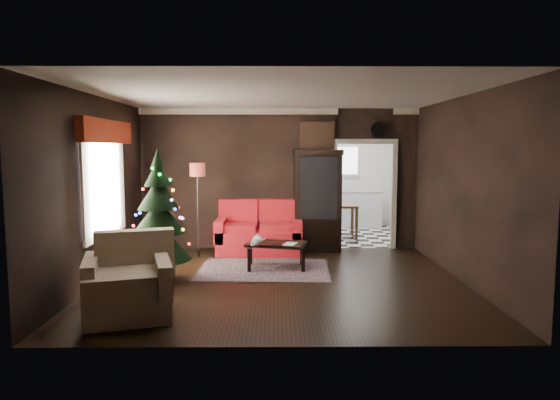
{
  "coord_description": "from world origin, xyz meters",
  "views": [
    {
      "loc": [
        -0.07,
        -7.33,
        2.01
      ],
      "look_at": [
        0.0,
        0.9,
        1.15
      ],
      "focal_mm": 31.58,
      "sensor_mm": 36.0,
      "label": 1
    }
  ],
  "objects_px": {
    "loveseat": "(259,227)",
    "coffee_table": "(276,255)",
    "kitchen_table": "(341,221)",
    "wall_clock": "(378,130)",
    "curio_cabinet": "(318,203)",
    "teapot": "(257,240)",
    "floor_lamp": "(198,213)",
    "christmas_tree": "(159,213)",
    "armchair": "(127,279)"
  },
  "relations": [
    {
      "from": "kitchen_table",
      "to": "armchair",
      "type": "bearing_deg",
      "value": -121.79
    },
    {
      "from": "armchair",
      "to": "teapot",
      "type": "bearing_deg",
      "value": 38.39
    },
    {
      "from": "curio_cabinet",
      "to": "kitchen_table",
      "type": "bearing_deg",
      "value": 65.56
    },
    {
      "from": "loveseat",
      "to": "christmas_tree",
      "type": "relative_size",
      "value": 0.94
    },
    {
      "from": "floor_lamp",
      "to": "christmas_tree",
      "type": "relative_size",
      "value": 1.02
    },
    {
      "from": "curio_cabinet",
      "to": "christmas_tree",
      "type": "xyz_separation_m",
      "value": [
        -2.57,
        -2.29,
        0.1
      ]
    },
    {
      "from": "christmas_tree",
      "to": "teapot",
      "type": "bearing_deg",
      "value": 22.29
    },
    {
      "from": "teapot",
      "to": "floor_lamp",
      "type": "bearing_deg",
      "value": 134.75
    },
    {
      "from": "curio_cabinet",
      "to": "teapot",
      "type": "bearing_deg",
      "value": -123.45
    },
    {
      "from": "floor_lamp",
      "to": "coffee_table",
      "type": "xyz_separation_m",
      "value": [
        1.44,
        -0.91,
        -0.6
      ]
    },
    {
      "from": "armchair",
      "to": "coffee_table",
      "type": "height_order",
      "value": "armchair"
    },
    {
      "from": "curio_cabinet",
      "to": "kitchen_table",
      "type": "distance_m",
      "value": 1.67
    },
    {
      "from": "curio_cabinet",
      "to": "kitchen_table",
      "type": "relative_size",
      "value": 2.53
    },
    {
      "from": "coffee_table",
      "to": "kitchen_table",
      "type": "bearing_deg",
      "value": 63.21
    },
    {
      "from": "christmas_tree",
      "to": "wall_clock",
      "type": "height_order",
      "value": "wall_clock"
    },
    {
      "from": "loveseat",
      "to": "coffee_table",
      "type": "distance_m",
      "value": 1.32
    },
    {
      "from": "floor_lamp",
      "to": "armchair",
      "type": "distance_m",
      "value": 3.31
    },
    {
      "from": "wall_clock",
      "to": "kitchen_table",
      "type": "relative_size",
      "value": 0.43
    },
    {
      "from": "armchair",
      "to": "wall_clock",
      "type": "bearing_deg",
      "value": 29.76
    },
    {
      "from": "loveseat",
      "to": "christmas_tree",
      "type": "xyz_separation_m",
      "value": [
        -1.42,
        -2.07,
        0.55
      ]
    },
    {
      "from": "coffee_table",
      "to": "teapot",
      "type": "distance_m",
      "value": 0.49
    },
    {
      "from": "coffee_table",
      "to": "armchair",
      "type": "bearing_deg",
      "value": -127.29
    },
    {
      "from": "loveseat",
      "to": "floor_lamp",
      "type": "distance_m",
      "value": 1.2
    },
    {
      "from": "floor_lamp",
      "to": "curio_cabinet",
      "type": "bearing_deg",
      "value": 13.87
    },
    {
      "from": "christmas_tree",
      "to": "coffee_table",
      "type": "relative_size",
      "value": 1.88
    },
    {
      "from": "loveseat",
      "to": "coffee_table",
      "type": "bearing_deg",
      "value": -75.0
    },
    {
      "from": "wall_clock",
      "to": "floor_lamp",
      "type": "bearing_deg",
      "value": -167.96
    },
    {
      "from": "loveseat",
      "to": "curio_cabinet",
      "type": "distance_m",
      "value": 1.25
    },
    {
      "from": "floor_lamp",
      "to": "kitchen_table",
      "type": "bearing_deg",
      "value": 34.35
    },
    {
      "from": "loveseat",
      "to": "wall_clock",
      "type": "relative_size",
      "value": 5.31
    },
    {
      "from": "loveseat",
      "to": "curio_cabinet",
      "type": "height_order",
      "value": "curio_cabinet"
    },
    {
      "from": "christmas_tree",
      "to": "armchair",
      "type": "distance_m",
      "value": 1.64
    },
    {
      "from": "loveseat",
      "to": "kitchen_table",
      "type": "bearing_deg",
      "value": 42.51
    },
    {
      "from": "kitchen_table",
      "to": "coffee_table",
      "type": "bearing_deg",
      "value": -116.79
    },
    {
      "from": "curio_cabinet",
      "to": "kitchen_table",
      "type": "xyz_separation_m",
      "value": [
        0.65,
        1.43,
        -0.57
      ]
    },
    {
      "from": "loveseat",
      "to": "christmas_tree",
      "type": "bearing_deg",
      "value": -124.39
    },
    {
      "from": "armchair",
      "to": "teapot",
      "type": "distance_m",
      "value": 2.59
    },
    {
      "from": "floor_lamp",
      "to": "christmas_tree",
      "type": "distance_m",
      "value": 1.78
    },
    {
      "from": "teapot",
      "to": "wall_clock",
      "type": "distance_m",
      "value": 3.52
    },
    {
      "from": "floor_lamp",
      "to": "armchair",
      "type": "bearing_deg",
      "value": -96.09
    },
    {
      "from": "curio_cabinet",
      "to": "teapot",
      "type": "distance_m",
      "value": 2.08
    },
    {
      "from": "floor_lamp",
      "to": "teapot",
      "type": "bearing_deg",
      "value": -45.25
    },
    {
      "from": "wall_clock",
      "to": "kitchen_table",
      "type": "height_order",
      "value": "wall_clock"
    },
    {
      "from": "floor_lamp",
      "to": "kitchen_table",
      "type": "relative_size",
      "value": 2.44
    },
    {
      "from": "floor_lamp",
      "to": "wall_clock",
      "type": "height_order",
      "value": "wall_clock"
    },
    {
      "from": "floor_lamp",
      "to": "christmas_tree",
      "type": "xyz_separation_m",
      "value": [
        -0.31,
        -1.74,
        0.22
      ]
    },
    {
      "from": "floor_lamp",
      "to": "wall_clock",
      "type": "bearing_deg",
      "value": 12.04
    },
    {
      "from": "christmas_tree",
      "to": "floor_lamp",
      "type": "bearing_deg",
      "value": 79.83
    },
    {
      "from": "loveseat",
      "to": "kitchen_table",
      "type": "distance_m",
      "value": 2.45
    },
    {
      "from": "christmas_tree",
      "to": "teapot",
      "type": "relative_size",
      "value": 9.84
    }
  ]
}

